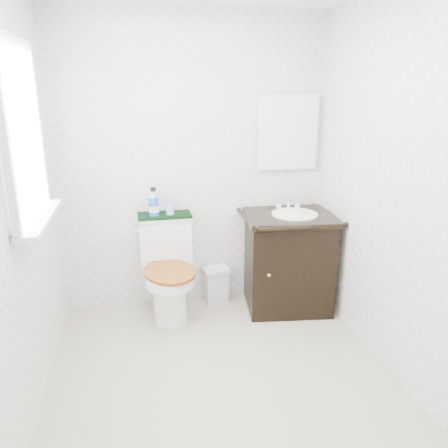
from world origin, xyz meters
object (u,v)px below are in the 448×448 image
object	(u,v)px
toilet	(168,274)
cup	(170,209)
mouthwash_bottle	(154,203)
vanity	(288,258)
trash_bin	(216,284)

from	to	relation	value
toilet	cup	distance (m)	0.53
mouthwash_bottle	vanity	bearing A→B (deg)	-8.53
vanity	mouthwash_bottle	size ratio (longest dim) A/B	4.01
toilet	trash_bin	size ratio (longest dim) A/B	2.60
toilet	vanity	bearing A→B (deg)	-3.63
trash_bin	mouthwash_bottle	world-z (taller)	mouthwash_bottle
vanity	cup	bearing A→B (deg)	169.94
toilet	cup	xyz separation A→B (m)	(0.05, 0.11, 0.51)
mouthwash_bottle	cup	bearing A→B (deg)	3.09
cup	trash_bin	bearing A→B (deg)	4.02
vanity	cup	size ratio (longest dim) A/B	10.94
vanity	cup	world-z (taller)	vanity
vanity	cup	xyz separation A→B (m)	(-0.96, 0.17, 0.44)
cup	toilet	bearing A→B (deg)	-113.11
toilet	cup	size ratio (longest dim) A/B	9.62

